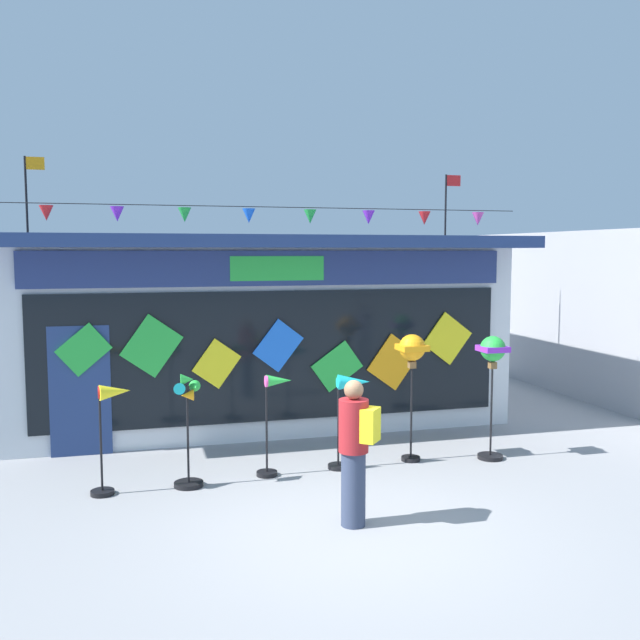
{
  "coord_description": "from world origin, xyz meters",
  "views": [
    {
      "loc": [
        -2.39,
        -7.3,
        3.11
      ],
      "look_at": [
        0.62,
        3.72,
        1.99
      ],
      "focal_mm": 39.16,
      "sensor_mm": 36.0,
      "label": 1
    }
  ],
  "objects_px": {
    "kite_shop_building": "(254,325)",
    "wind_spinner_left": "(188,425)",
    "wind_spinner_center_right": "(350,399)",
    "wind_spinner_right": "(412,356)",
    "wind_spinner_far_left": "(111,418)",
    "wind_spinner_far_right": "(492,362)",
    "person_near_camera": "(355,449)",
    "wind_spinner_center_left": "(274,411)"
  },
  "relations": [
    {
      "from": "kite_shop_building",
      "to": "wind_spinner_left",
      "type": "bearing_deg",
      "value": -111.37
    },
    {
      "from": "wind_spinner_far_left",
      "to": "wind_spinner_far_right",
      "type": "height_order",
      "value": "wind_spinner_far_right"
    },
    {
      "from": "wind_spinner_right",
      "to": "person_near_camera",
      "type": "bearing_deg",
      "value": -126.47
    },
    {
      "from": "wind_spinner_center_left",
      "to": "wind_spinner_far_right",
      "type": "xyz_separation_m",
      "value": [
        3.3,
        -0.1,
        0.56
      ]
    },
    {
      "from": "wind_spinner_left",
      "to": "wind_spinner_right",
      "type": "relative_size",
      "value": 0.8
    },
    {
      "from": "wind_spinner_far_left",
      "to": "wind_spinner_left",
      "type": "xyz_separation_m",
      "value": [
        0.97,
        0.01,
        -0.15
      ]
    },
    {
      "from": "wind_spinner_center_left",
      "to": "person_near_camera",
      "type": "bearing_deg",
      "value": -75.42
    },
    {
      "from": "wind_spinner_center_right",
      "to": "wind_spinner_right",
      "type": "bearing_deg",
      "value": 4.62
    },
    {
      "from": "kite_shop_building",
      "to": "wind_spinner_far_left",
      "type": "height_order",
      "value": "kite_shop_building"
    },
    {
      "from": "kite_shop_building",
      "to": "wind_spinner_center_left",
      "type": "bearing_deg",
      "value": -95.97
    },
    {
      "from": "wind_spinner_center_right",
      "to": "wind_spinner_right",
      "type": "distance_m",
      "value": 1.14
    },
    {
      "from": "kite_shop_building",
      "to": "wind_spinner_far_left",
      "type": "distance_m",
      "value": 4.9
    },
    {
      "from": "wind_spinner_far_left",
      "to": "wind_spinner_right",
      "type": "bearing_deg",
      "value": 4.33
    },
    {
      "from": "wind_spinner_far_left",
      "to": "wind_spinner_left",
      "type": "distance_m",
      "value": 0.98
    },
    {
      "from": "person_near_camera",
      "to": "wind_spinner_center_left",
      "type": "bearing_deg",
      "value": -125.99
    },
    {
      "from": "wind_spinner_center_right",
      "to": "wind_spinner_right",
      "type": "height_order",
      "value": "wind_spinner_right"
    },
    {
      "from": "wind_spinner_center_left",
      "to": "wind_spinner_right",
      "type": "bearing_deg",
      "value": 3.39
    },
    {
      "from": "wind_spinner_right",
      "to": "wind_spinner_center_right",
      "type": "bearing_deg",
      "value": -175.38
    },
    {
      "from": "wind_spinner_far_left",
      "to": "wind_spinner_right",
      "type": "xyz_separation_m",
      "value": [
        4.27,
        0.32,
        0.59
      ]
    },
    {
      "from": "wind_spinner_center_left",
      "to": "person_near_camera",
      "type": "distance_m",
      "value": 2.08
    },
    {
      "from": "kite_shop_building",
      "to": "wind_spinner_far_right",
      "type": "bearing_deg",
      "value": -54.23
    },
    {
      "from": "kite_shop_building",
      "to": "wind_spinner_far_right",
      "type": "xyz_separation_m",
      "value": [
        2.89,
        -4.01,
        -0.24
      ]
    },
    {
      "from": "wind_spinner_right",
      "to": "wind_spinner_left",
      "type": "bearing_deg",
      "value": -174.6
    },
    {
      "from": "person_near_camera",
      "to": "wind_spinner_far_left",
      "type": "bearing_deg",
      "value": -84.6
    },
    {
      "from": "wind_spinner_left",
      "to": "person_near_camera",
      "type": "xyz_separation_m",
      "value": [
        1.72,
        -1.82,
        0.04
      ]
    },
    {
      "from": "kite_shop_building",
      "to": "wind_spinner_center_right",
      "type": "height_order",
      "value": "kite_shop_building"
    },
    {
      "from": "wind_spinner_center_left",
      "to": "wind_spinner_right",
      "type": "xyz_separation_m",
      "value": [
        2.1,
        0.12,
        0.68
      ]
    },
    {
      "from": "kite_shop_building",
      "to": "person_near_camera",
      "type": "relative_size",
      "value": 5.31
    },
    {
      "from": "wind_spinner_left",
      "to": "wind_spinner_far_right",
      "type": "bearing_deg",
      "value": 1.13
    },
    {
      "from": "wind_spinner_center_right",
      "to": "wind_spinner_center_left",
      "type": "bearing_deg",
      "value": -177.68
    },
    {
      "from": "wind_spinner_right",
      "to": "wind_spinner_far_right",
      "type": "distance_m",
      "value": 1.22
    },
    {
      "from": "wind_spinner_left",
      "to": "wind_spinner_right",
      "type": "height_order",
      "value": "wind_spinner_right"
    },
    {
      "from": "kite_shop_building",
      "to": "wind_spinner_center_right",
      "type": "bearing_deg",
      "value": -79.54
    },
    {
      "from": "wind_spinner_left",
      "to": "kite_shop_building",
      "type": "bearing_deg",
      "value": 68.63
    },
    {
      "from": "person_near_camera",
      "to": "wind_spinner_center_right",
      "type": "bearing_deg",
      "value": -156.82
    },
    {
      "from": "wind_spinner_right",
      "to": "wind_spinner_far_right",
      "type": "height_order",
      "value": "wind_spinner_right"
    },
    {
      "from": "kite_shop_building",
      "to": "wind_spinner_far_left",
      "type": "relative_size",
      "value": 6.21
    },
    {
      "from": "wind_spinner_left",
      "to": "wind_spinner_far_right",
      "type": "relative_size",
      "value": 0.82
    },
    {
      "from": "wind_spinner_right",
      "to": "kite_shop_building",
      "type": "bearing_deg",
      "value": 114.09
    },
    {
      "from": "wind_spinner_center_left",
      "to": "wind_spinner_far_left",
      "type": "bearing_deg",
      "value": -174.75
    },
    {
      "from": "wind_spinner_left",
      "to": "wind_spinner_far_left",
      "type": "bearing_deg",
      "value": -179.33
    },
    {
      "from": "kite_shop_building",
      "to": "wind_spinner_far_left",
      "type": "xyz_separation_m",
      "value": [
        -2.57,
        -4.11,
        -0.72
      ]
    }
  ]
}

